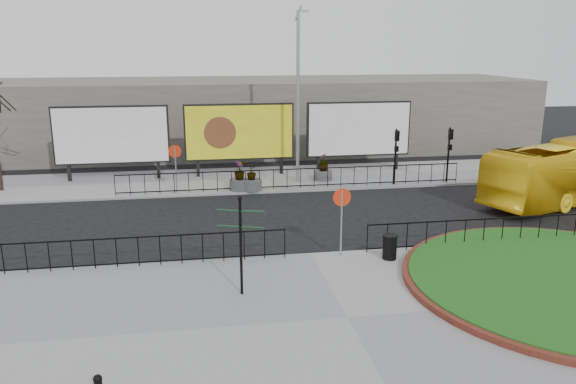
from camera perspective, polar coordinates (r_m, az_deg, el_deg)
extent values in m
plane|color=black|center=(20.43, 2.33, -6.53)|extent=(90.00, 90.00, 0.00)
cube|color=gray|center=(15.97, 6.03, -12.73)|extent=(30.00, 10.00, 0.12)
cube|color=gray|center=(31.74, -2.02, 1.35)|extent=(44.00, 6.00, 0.12)
cylinder|color=maroon|center=(19.90, 26.78, -8.13)|extent=(10.40, 10.40, 0.18)
cylinder|color=#204C14|center=(19.89, 26.79, -8.08)|extent=(10.00, 10.00, 0.22)
cylinder|color=gray|center=(28.71, -11.32, 2.21)|extent=(0.07, 0.07, 2.40)
cylinder|color=red|center=(28.52, -11.41, 4.08)|extent=(0.64, 0.03, 0.64)
cylinder|color=white|center=(28.54, -11.41, 4.08)|extent=(0.50, 0.03, 0.50)
cylinder|color=gray|center=(19.84, 5.44, -3.19)|extent=(0.07, 0.07, 2.40)
cylinder|color=red|center=(19.57, 5.51, -0.55)|extent=(0.64, 0.03, 0.64)
cylinder|color=white|center=(19.59, 5.49, -0.53)|extent=(0.50, 0.03, 0.50)
cube|color=black|center=(33.10, -21.33, 1.89)|extent=(0.18, 0.18, 1.00)
cube|color=black|center=(32.43, -13.02, 2.28)|extent=(0.18, 0.18, 1.00)
cube|color=black|center=(32.32, -17.49, 5.55)|extent=(6.20, 0.25, 3.20)
cube|color=white|center=(32.17, -17.53, 5.51)|extent=(6.00, 0.06, 3.00)
cube|color=black|center=(32.36, -9.13, 2.45)|extent=(0.18, 0.18, 1.00)
cube|color=black|center=(32.71, -0.69, 2.77)|extent=(0.18, 0.18, 1.00)
cube|color=black|center=(32.09, -4.96, 6.11)|extent=(6.20, 0.25, 3.20)
cube|color=yellow|center=(31.93, -4.94, 6.07)|extent=(6.00, 0.06, 3.00)
cube|color=black|center=(33.10, 3.08, 2.89)|extent=(0.18, 0.18, 1.00)
cube|color=black|center=(34.44, 10.92, 3.11)|extent=(0.18, 0.18, 1.00)
cube|color=black|center=(33.35, 7.19, 6.38)|extent=(6.20, 0.25, 3.20)
cube|color=white|center=(33.20, 7.27, 6.34)|extent=(6.00, 0.06, 3.00)
cylinder|color=gray|center=(30.25, 1.01, 9.46)|extent=(0.18, 0.18, 9.00)
cylinder|color=gray|center=(30.16, 1.04, 17.71)|extent=(0.43, 0.10, 0.77)
cube|color=gray|center=(30.23, 1.73, 17.89)|extent=(0.35, 0.15, 0.12)
cylinder|color=black|center=(30.46, 10.84, 3.53)|extent=(0.10, 0.10, 3.00)
cube|color=black|center=(30.15, 11.02, 5.63)|extent=(0.22, 0.18, 0.55)
cube|color=black|center=(30.26, 10.96, 4.32)|extent=(0.20, 0.16, 0.30)
cylinder|color=black|center=(31.61, 15.97, 3.62)|extent=(0.10, 0.10, 3.00)
cube|color=black|center=(31.31, 16.21, 5.65)|extent=(0.22, 0.18, 0.55)
cube|color=black|center=(31.42, 16.12, 4.39)|extent=(0.20, 0.16, 0.30)
cube|color=slate|center=(41.12, -3.86, 7.86)|extent=(40.00, 10.00, 5.00)
cylinder|color=black|center=(16.72, -4.81, -5.65)|extent=(0.08, 0.08, 2.96)
sphere|color=black|center=(16.25, -4.92, -0.60)|extent=(0.13, 0.13, 0.13)
cube|color=black|center=(16.47, -6.12, -1.87)|extent=(0.69, 0.38, 0.03)
cube|color=black|center=(16.31, -3.61, -1.98)|extent=(0.70, 0.28, 0.03)
cube|color=black|center=(16.58, -6.11, -3.47)|extent=(0.70, 0.32, 0.03)
cube|color=black|center=(16.40, -3.62, -3.62)|extent=(0.69, 0.38, 0.03)
sphere|color=black|center=(13.02, -18.78, -17.54)|extent=(0.19, 0.19, 0.19)
cylinder|color=black|center=(20.03, 10.29, -5.58)|extent=(0.49, 0.49, 0.82)
cylinder|color=black|center=(19.88, 10.35, -4.39)|extent=(0.53, 0.53, 0.05)
imported|color=yellow|center=(30.36, 26.89, 1.87)|extent=(10.77, 6.25, 2.96)
cylinder|color=#4C4C4F|center=(29.09, -4.93, 0.74)|extent=(1.06, 1.06, 0.55)
imported|color=#204C14|center=(28.92, -4.96, 2.21)|extent=(0.73, 0.73, 0.97)
cylinder|color=#4C4C4F|center=(29.02, -3.72, 0.74)|extent=(1.06, 1.06, 0.55)
imported|color=#204C14|center=(28.86, -3.74, 2.08)|extent=(0.66, 0.66, 0.84)
cylinder|color=#4C4C4F|center=(31.22, 3.59, 1.71)|extent=(1.00, 1.00, 0.52)
imported|color=#204C14|center=(31.06, 3.61, 3.07)|extent=(0.61, 0.61, 0.99)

